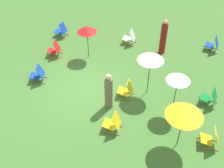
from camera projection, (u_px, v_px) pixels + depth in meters
name	position (u px, v px, depth m)	size (l,w,h in m)	color
ground_plane	(86.00, 88.00, 12.42)	(40.00, 40.00, 0.00)	#477A33
deckchair_0	(38.00, 74.00, 12.59)	(0.62, 0.84, 0.83)	olive
deckchair_1	(130.00, 38.00, 15.00)	(0.55, 0.80, 0.83)	olive
deckchair_2	(211.00, 138.00, 9.85)	(0.50, 0.77, 0.83)	olive
deckchair_3	(210.00, 98.00, 11.44)	(0.65, 0.85, 0.83)	olive
deckchair_4	(61.00, 30.00, 15.57)	(0.56, 0.81, 0.83)	olive
deckchair_5	(126.00, 90.00, 11.79)	(0.49, 0.77, 0.83)	olive
deckchair_7	(55.00, 49.00, 14.13)	(0.61, 0.83, 0.83)	olive
deckchair_8	(213.00, 44.00, 14.49)	(0.61, 0.84, 0.83)	olive
deckchair_9	(113.00, 123.00, 10.39)	(0.52, 0.79, 0.83)	olive
umbrella_0	(178.00, 78.00, 10.24)	(0.92, 0.92, 1.85)	black
umbrella_1	(151.00, 58.00, 11.04)	(1.10, 1.10, 1.95)	black
umbrella_2	(87.00, 29.00, 13.27)	(0.97, 0.97, 1.75)	black
umbrella_3	(185.00, 113.00, 9.04)	(1.28, 1.28, 1.76)	black
person_0	(109.00, 92.00, 11.06)	(0.43, 0.43, 1.70)	#72664C
person_1	(163.00, 38.00, 13.99)	(0.42, 0.42, 1.89)	maroon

